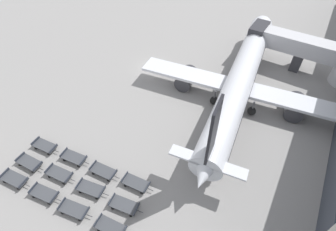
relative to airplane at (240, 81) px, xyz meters
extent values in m
plane|color=gray|center=(-15.95, -0.08, -3.20)|extent=(500.00, 500.00, 0.00)
cube|color=silver|center=(6.30, 12.51, 1.21)|extent=(15.62, 3.63, 2.67)
cube|color=#2D2D33|center=(-1.46, 12.78, 1.21)|extent=(2.56, 4.73, 3.21)
cube|color=#38383D|center=(6.30, 12.51, -1.66)|extent=(1.70, 2.84, 3.08)
cylinder|color=silver|center=(-0.07, 0.58, 0.24)|extent=(7.82, 35.30, 3.85)
sphere|color=silver|center=(-2.06, 18.01, 0.24)|extent=(3.66, 3.66, 3.66)
cone|color=silver|center=(1.93, -16.86, 0.24)|extent=(4.16, 5.01, 3.66)
cube|color=black|center=(1.85, -16.14, 5.68)|extent=(0.61, 2.90, 7.03)
cube|color=silver|center=(1.85, -16.16, 0.82)|extent=(8.58, 2.35, 0.24)
cube|color=silver|center=(0.09, -0.82, -0.63)|extent=(30.48, 6.91, 0.44)
cylinder|color=#333338|center=(8.28, 0.52, -1.84)|extent=(3.07, 4.35, 2.62)
cylinder|color=#333338|center=(-8.18, -1.36, -1.84)|extent=(3.07, 4.35, 2.62)
cube|color=black|center=(-0.07, 0.58, -0.44)|extent=(7.49, 31.83, 0.69)
cylinder|color=#56565B|center=(-1.30, 11.38, -1.65)|extent=(0.24, 0.24, 1.86)
sphere|color=black|center=(-1.30, 11.38, -2.58)|extent=(1.24, 1.24, 1.24)
cylinder|color=#56565B|center=(3.14, -2.59, -1.65)|extent=(0.24, 0.24, 1.86)
sphere|color=black|center=(3.14, -2.59, -2.58)|extent=(1.24, 1.24, 1.24)
cylinder|color=#56565B|center=(-2.47, -3.23, -1.65)|extent=(0.24, 0.24, 1.86)
sphere|color=black|center=(-2.47, -3.23, -2.58)|extent=(1.24, 1.24, 1.24)
cube|color=#424449|center=(-17.21, -27.15, -2.65)|extent=(3.22, 1.78, 0.10)
cube|color=#2D333D|center=(-15.71, -27.00, -2.44)|extent=(0.23, 1.47, 0.32)
cube|color=#2D333D|center=(-18.71, -27.30, -2.44)|extent=(0.23, 1.47, 0.32)
cube|color=#333338|center=(-15.32, -26.96, -2.77)|extent=(0.70, 0.13, 0.06)
sphere|color=black|center=(-16.07, -27.67, -3.02)|extent=(0.36, 0.36, 0.36)
sphere|color=black|center=(-16.19, -26.42, -3.02)|extent=(0.36, 0.36, 0.36)
sphere|color=black|center=(-18.22, -27.88, -3.02)|extent=(0.36, 0.36, 0.36)
sphere|color=black|center=(-18.35, -26.64, -3.02)|extent=(0.36, 0.36, 0.36)
cube|color=#424449|center=(-12.78, -26.69, -2.65)|extent=(3.26, 1.88, 0.10)
cube|color=#2D333D|center=(-11.29, -26.49, -2.44)|extent=(0.28, 1.47, 0.32)
cube|color=#2D333D|center=(-14.28, -26.90, -2.44)|extent=(0.28, 1.47, 0.32)
cube|color=#333338|center=(-10.90, -26.44, -2.77)|extent=(0.70, 0.15, 0.06)
sphere|color=black|center=(-11.63, -27.17, -3.02)|extent=(0.36, 0.36, 0.36)
sphere|color=black|center=(-11.79, -25.93, -3.02)|extent=(0.36, 0.36, 0.36)
sphere|color=black|center=(-13.77, -27.46, -3.02)|extent=(0.36, 0.36, 0.36)
sphere|color=black|center=(-13.94, -26.22, -3.02)|extent=(0.36, 0.36, 0.36)
cube|color=#424449|center=(-8.63, -26.40, -2.65)|extent=(3.29, 1.96, 0.10)
cube|color=#2D333D|center=(-7.14, -26.15, -2.44)|extent=(0.32, 1.47, 0.32)
cube|color=#2D333D|center=(-10.11, -26.65, -2.44)|extent=(0.32, 1.47, 0.32)
cube|color=#333338|center=(-6.76, -26.08, -2.77)|extent=(0.70, 0.17, 0.06)
sphere|color=black|center=(-7.46, -26.84, -3.02)|extent=(0.36, 0.36, 0.36)
sphere|color=black|center=(-7.66, -25.60, -3.02)|extent=(0.36, 0.36, 0.36)
sphere|color=black|center=(-9.59, -27.19, -3.02)|extent=(0.36, 0.36, 0.36)
sphere|color=black|center=(-9.80, -25.96, -3.02)|extent=(0.36, 0.36, 0.36)
cube|color=#424449|center=(-4.07, -25.91, -2.65)|extent=(3.22, 1.76, 0.10)
cube|color=#2D333D|center=(-5.57, -26.06, -2.44)|extent=(0.22, 1.47, 0.32)
sphere|color=black|center=(-3.05, -25.19, -3.02)|extent=(0.36, 0.36, 0.36)
sphere|color=black|center=(-5.09, -26.64, -3.02)|extent=(0.36, 0.36, 0.36)
sphere|color=black|center=(-5.21, -25.39, -3.02)|extent=(0.36, 0.36, 0.36)
cube|color=#424449|center=(-17.56, -24.75, -2.65)|extent=(3.16, 1.63, 0.10)
cube|color=#2D333D|center=(-16.06, -24.68, -2.44)|extent=(0.15, 1.48, 0.32)
cube|color=#2D333D|center=(-19.07, -24.83, -2.44)|extent=(0.15, 1.48, 0.32)
cube|color=#333338|center=(-15.67, -24.66, -2.77)|extent=(0.70, 0.09, 0.06)
sphere|color=black|center=(-16.45, -25.32, -3.02)|extent=(0.36, 0.36, 0.36)
sphere|color=black|center=(-16.51, -24.07, -3.02)|extent=(0.36, 0.36, 0.36)
sphere|color=black|center=(-18.61, -25.43, -3.02)|extent=(0.36, 0.36, 0.36)
sphere|color=black|center=(-18.68, -24.18, -3.02)|extent=(0.36, 0.36, 0.36)
cube|color=#424449|center=(-13.22, -24.06, -2.65)|extent=(3.22, 1.77, 0.10)
cube|color=#2D333D|center=(-11.72, -23.91, -2.44)|extent=(0.23, 1.47, 0.32)
cube|color=#2D333D|center=(-14.71, -24.20, -2.44)|extent=(0.23, 1.47, 0.32)
cube|color=#333338|center=(-11.33, -23.87, -2.77)|extent=(0.70, 0.13, 0.06)
sphere|color=black|center=(-12.08, -24.57, -3.02)|extent=(0.36, 0.36, 0.36)
sphere|color=black|center=(-12.20, -23.33, -3.02)|extent=(0.36, 0.36, 0.36)
sphere|color=black|center=(-14.23, -24.79, -3.02)|extent=(0.36, 0.36, 0.36)
sphere|color=black|center=(-14.35, -23.54, -3.02)|extent=(0.36, 0.36, 0.36)
cube|color=#424449|center=(-8.71, -23.66, -2.65)|extent=(3.30, 1.97, 0.10)
cube|color=#2D333D|center=(-7.22, -23.41, -2.44)|extent=(0.33, 1.47, 0.32)
cube|color=#2D333D|center=(-10.19, -23.91, -2.44)|extent=(0.33, 1.47, 0.32)
cube|color=#333338|center=(-6.84, -23.34, -2.77)|extent=(0.70, 0.18, 0.06)
sphere|color=black|center=(-7.54, -24.10, -3.02)|extent=(0.36, 0.36, 0.36)
sphere|color=black|center=(-7.75, -22.86, -3.02)|extent=(0.36, 0.36, 0.36)
sphere|color=black|center=(-9.67, -24.46, -3.02)|extent=(0.36, 0.36, 0.36)
sphere|color=black|center=(-9.88, -23.23, -3.02)|extent=(0.36, 0.36, 0.36)
cube|color=#424449|center=(-4.30, -23.33, -2.65)|extent=(3.28, 1.91, 0.10)
cube|color=#2D333D|center=(-2.81, -23.11, -2.44)|extent=(0.30, 1.47, 0.32)
cube|color=#2D333D|center=(-5.79, -23.55, -2.44)|extent=(0.30, 1.47, 0.32)
cube|color=#333338|center=(-2.42, -23.05, -2.77)|extent=(0.70, 0.16, 0.06)
sphere|color=black|center=(-3.13, -23.79, -3.02)|extent=(0.36, 0.36, 0.36)
sphere|color=black|center=(-3.32, -22.55, -3.02)|extent=(0.36, 0.36, 0.36)
sphere|color=black|center=(-5.28, -24.11, -3.02)|extent=(0.36, 0.36, 0.36)
sphere|color=black|center=(-5.46, -22.87, -3.02)|extent=(0.36, 0.36, 0.36)
cube|color=#424449|center=(-17.95, -22.01, -2.65)|extent=(3.21, 1.74, 0.10)
cube|color=#2D333D|center=(-16.45, -21.88, -2.44)|extent=(0.21, 1.47, 0.32)
cube|color=#2D333D|center=(-19.46, -22.15, -2.44)|extent=(0.21, 1.47, 0.32)
cube|color=#333338|center=(-16.07, -21.85, -2.77)|extent=(0.70, 0.12, 0.06)
sphere|color=black|center=(-16.82, -22.54, -3.02)|extent=(0.36, 0.36, 0.36)
sphere|color=black|center=(-16.93, -21.29, -3.02)|extent=(0.36, 0.36, 0.36)
sphere|color=black|center=(-18.98, -22.73, -3.02)|extent=(0.36, 0.36, 0.36)
sphere|color=black|center=(-19.09, -21.48, -3.02)|extent=(0.36, 0.36, 0.36)
cube|color=#424449|center=(-13.41, -21.48, -2.65)|extent=(3.23, 1.80, 0.10)
cube|color=#2D333D|center=(-11.91, -21.31, -2.44)|extent=(0.24, 1.47, 0.32)
cube|color=#2D333D|center=(-14.91, -21.64, -2.44)|extent=(0.24, 1.47, 0.32)
cube|color=#333338|center=(-11.52, -21.27, -2.77)|extent=(0.70, 0.14, 0.06)
sphere|color=black|center=(-12.26, -21.98, -3.02)|extent=(0.36, 0.36, 0.36)
sphere|color=black|center=(-12.40, -20.74, -3.02)|extent=(0.36, 0.36, 0.36)
sphere|color=black|center=(-14.42, -22.22, -3.02)|extent=(0.36, 0.36, 0.36)
sphere|color=black|center=(-14.55, -20.97, -3.02)|extent=(0.36, 0.36, 0.36)
cube|color=#424449|center=(-8.98, -21.16, -2.65)|extent=(3.20, 1.70, 0.10)
cube|color=#2D333D|center=(-7.48, -21.04, -2.44)|extent=(0.19, 1.48, 0.32)
cube|color=#2D333D|center=(-10.49, -21.27, -2.44)|extent=(0.19, 1.48, 0.32)
cube|color=#333338|center=(-7.09, -21.02, -2.77)|extent=(0.70, 0.11, 0.06)
sphere|color=black|center=(-7.86, -21.70, -3.02)|extent=(0.36, 0.36, 0.36)
sphere|color=black|center=(-7.95, -20.45, -3.02)|extent=(0.36, 0.36, 0.36)
sphere|color=black|center=(-10.02, -21.87, -3.02)|extent=(0.36, 0.36, 0.36)
sphere|color=black|center=(-10.11, -20.62, -3.02)|extent=(0.36, 0.36, 0.36)
cube|color=#424449|center=(-4.73, -20.53, -2.65)|extent=(3.20, 1.72, 0.10)
cube|color=#2D333D|center=(-3.23, -20.41, -2.44)|extent=(0.20, 1.48, 0.32)
cube|color=#2D333D|center=(-6.23, -20.65, -2.44)|extent=(0.20, 1.48, 0.32)
cube|color=#333338|center=(-2.84, -20.38, -2.77)|extent=(0.70, 0.12, 0.06)
sphere|color=black|center=(-3.60, -21.07, -3.02)|extent=(0.36, 0.36, 0.36)
sphere|color=black|center=(-3.70, -19.82, -3.02)|extent=(0.36, 0.36, 0.36)
sphere|color=black|center=(-5.76, -21.24, -3.02)|extent=(0.36, 0.36, 0.36)
sphere|color=black|center=(-5.86, -19.99, -3.02)|extent=(0.36, 0.36, 0.36)
camera|label=1|loc=(6.15, -31.99, 24.11)|focal=28.00mm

